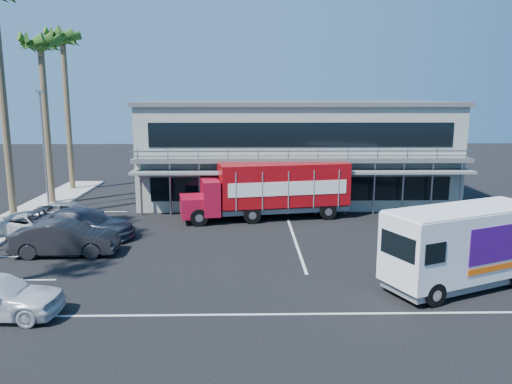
{
  "coord_description": "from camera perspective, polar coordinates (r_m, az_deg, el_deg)",
  "views": [
    {
      "loc": [
        -0.63,
        -22.66,
        7.65
      ],
      "look_at": [
        -0.08,
        5.29,
        2.3
      ],
      "focal_mm": 35.0,
      "sensor_mm": 36.0,
      "label": 1
    }
  ],
  "objects": [
    {
      "name": "parked_car_e",
      "position": [
        32.5,
        -20.51,
        -2.19
      ],
      "size": [
        4.28,
        1.95,
        1.42
      ],
      "primitive_type": "imported",
      "rotation": [
        0.0,
        0.0,
        1.51
      ],
      "color": "gray",
      "rests_on": "ground"
    },
    {
      "name": "palm_e",
      "position": [
        38.45,
        -23.36,
        14.34
      ],
      "size": [
        2.8,
        2.8,
        12.25
      ],
      "color": "brown",
      "rests_on": "ground"
    },
    {
      "name": "ground",
      "position": [
        23.93,
        0.44,
        -7.81
      ],
      "size": [
        120.0,
        120.0,
        0.0
      ],
      "primitive_type": "plane",
      "color": "black",
      "rests_on": "ground"
    },
    {
      "name": "red_truck",
      "position": [
        31.59,
        1.85,
        0.44
      ],
      "size": [
        10.82,
        4.31,
        3.55
      ],
      "rotation": [
        0.0,
        0.0,
        0.18
      ],
      "color": "maroon",
      "rests_on": "ground"
    },
    {
      "name": "curb_strip",
      "position": [
        32.94,
        -27.01,
        -3.66
      ],
      "size": [
        3.0,
        32.0,
        0.16
      ],
      "primitive_type": "cube",
      "color": "#A5A399",
      "rests_on": "ground"
    },
    {
      "name": "parked_car_c",
      "position": [
        30.36,
        -24.15,
        -3.42
      ],
      "size": [
        5.32,
        3.83,
        1.35
      ],
      "primitive_type": "imported",
      "rotation": [
        0.0,
        0.0,
        1.2
      ],
      "color": "silver",
      "rests_on": "ground"
    },
    {
      "name": "building",
      "position": [
        37.98,
        4.38,
        4.77
      ],
      "size": [
        22.4,
        12.0,
        7.3
      ],
      "color": "gray",
      "rests_on": "ground"
    },
    {
      "name": "parked_car_b",
      "position": [
        26.23,
        -20.93,
        -4.97
      ],
      "size": [
        5.11,
        1.91,
        1.67
      ],
      "primitive_type": "imported",
      "rotation": [
        0.0,
        0.0,
        1.6
      ],
      "color": "black",
      "rests_on": "ground"
    },
    {
      "name": "white_van",
      "position": [
        21.85,
        22.6,
        -5.68
      ],
      "size": [
        7.13,
        4.85,
        3.3
      ],
      "rotation": [
        0.0,
        0.0,
        0.41
      ],
      "color": "white",
      "rests_on": "ground"
    },
    {
      "name": "palm_f",
      "position": [
        43.8,
        -21.19,
        15.13
      ],
      "size": [
        2.8,
        2.8,
        13.25
      ],
      "color": "brown",
      "rests_on": "ground"
    },
    {
      "name": "light_pole_far",
      "position": [
        36.43,
        -23.09,
        5.01
      ],
      "size": [
        0.5,
        0.25,
        8.09
      ],
      "color": "gray",
      "rests_on": "ground"
    },
    {
      "name": "parked_car_d",
      "position": [
        28.92,
        -18.99,
        -3.46
      ],
      "size": [
        5.86,
        3.19,
        1.61
      ],
      "primitive_type": "imported",
      "rotation": [
        0.0,
        0.0,
        1.4
      ],
      "color": "#303441",
      "rests_on": "ground"
    }
  ]
}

